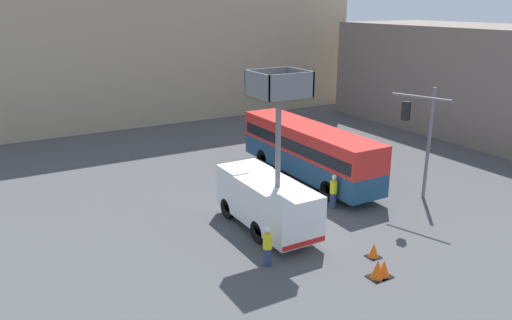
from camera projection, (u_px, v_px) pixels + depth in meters
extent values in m
plane|color=#4C4C4F|center=(276.00, 219.00, 24.69)|extent=(120.00, 120.00, 0.00)
cube|color=tan|center=(116.00, 9.00, 43.98)|extent=(44.00, 10.00, 19.46)
cube|color=gray|center=(500.00, 82.00, 39.14)|extent=(10.00, 28.00, 8.51)
cube|color=white|center=(245.00, 186.00, 24.90)|extent=(2.23, 1.83, 2.09)
cube|color=white|center=(277.00, 207.00, 22.39)|extent=(2.23, 4.28, 2.03)
cube|color=red|center=(303.00, 243.00, 20.92)|extent=(2.18, 0.10, 0.24)
cylinder|color=black|center=(228.00, 208.00, 24.75)|extent=(0.30, 1.02, 1.02)
cylinder|color=black|center=(261.00, 201.00, 25.66)|extent=(0.30, 1.02, 1.02)
cylinder|color=black|center=(259.00, 232.00, 22.22)|extent=(0.30, 1.02, 1.02)
cylinder|color=black|center=(295.00, 222.00, 23.13)|extent=(0.30, 1.02, 1.02)
cylinder|color=slate|center=(278.00, 143.00, 21.48)|extent=(0.24, 0.24, 3.94)
cube|color=brown|center=(279.00, 97.00, 20.87)|extent=(2.20, 1.97, 0.10)
cube|color=slate|center=(257.00, 85.00, 20.20)|extent=(0.08, 1.97, 1.05)
cube|color=slate|center=(300.00, 81.00, 21.20)|extent=(0.08, 1.97, 1.05)
cube|color=slate|center=(267.00, 80.00, 21.48)|extent=(2.20, 0.08, 1.05)
cube|color=slate|center=(292.00, 86.00, 19.92)|extent=(2.20, 0.08, 1.05)
cube|color=navy|center=(308.00, 161.00, 30.00)|extent=(2.44, 11.11, 1.26)
cube|color=red|center=(309.00, 139.00, 29.57)|extent=(2.44, 11.11, 1.54)
cube|color=black|center=(308.00, 143.00, 29.64)|extent=(2.46, 10.67, 0.68)
cylinder|color=black|center=(263.00, 158.00, 32.50)|extent=(0.30, 1.16, 1.16)
cylinder|color=black|center=(291.00, 153.00, 33.51)|extent=(0.30, 1.16, 1.16)
cylinder|color=black|center=(329.00, 191.00, 26.81)|extent=(0.30, 1.16, 1.16)
cylinder|color=black|center=(359.00, 184.00, 27.82)|extent=(0.30, 1.16, 1.16)
cylinder|color=slate|center=(429.00, 144.00, 26.58)|extent=(0.18, 0.18, 6.08)
cylinder|color=slate|center=(421.00, 97.00, 24.67)|extent=(1.07, 2.97, 0.13)
cube|color=black|center=(406.00, 111.00, 23.72)|extent=(0.40, 0.40, 0.90)
sphere|color=red|center=(407.00, 106.00, 23.64)|extent=(0.20, 0.20, 0.20)
cylinder|color=navy|center=(267.00, 257.00, 20.23)|extent=(0.32, 0.32, 0.79)
cylinder|color=yellow|center=(268.00, 241.00, 20.02)|extent=(0.38, 0.38, 0.63)
sphere|color=tan|center=(268.00, 232.00, 19.89)|extent=(0.21, 0.21, 0.21)
sphere|color=white|center=(268.00, 229.00, 19.86)|extent=(0.23, 0.23, 0.23)
cylinder|color=navy|center=(333.00, 201.00, 25.91)|extent=(0.32, 0.32, 0.85)
cylinder|color=yellow|center=(334.00, 187.00, 25.68)|extent=(0.38, 0.38, 0.67)
sphere|color=tan|center=(334.00, 179.00, 25.54)|extent=(0.23, 0.23, 0.23)
sphere|color=white|center=(334.00, 177.00, 25.51)|extent=(0.24, 0.24, 0.24)
cube|color=black|center=(373.00, 257.00, 21.03)|extent=(0.55, 0.55, 0.03)
cone|color=#F25B0F|center=(374.00, 250.00, 20.94)|extent=(0.44, 0.44, 0.63)
cube|color=black|center=(383.00, 276.00, 19.55)|extent=(0.61, 0.61, 0.03)
cone|color=#F25B0F|center=(384.00, 268.00, 19.45)|extent=(0.49, 0.49, 0.70)
cube|color=black|center=(377.00, 278.00, 19.43)|extent=(0.68, 0.68, 0.03)
cone|color=#F25B0F|center=(378.00, 269.00, 19.32)|extent=(0.54, 0.54, 0.77)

